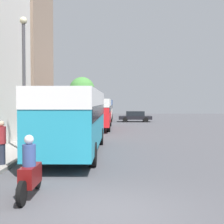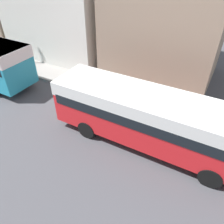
{
  "view_description": "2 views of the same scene",
  "coord_description": "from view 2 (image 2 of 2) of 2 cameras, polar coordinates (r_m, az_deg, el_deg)",
  "views": [
    {
      "loc": [
        0.16,
        -7.3,
        2.64
      ],
      "look_at": [
        -0.24,
        24.6,
        1.56
      ],
      "focal_mm": 50.0,
      "sensor_mm": 36.0,
      "label": 1
    },
    {
      "loc": [
        6.46,
        24.97,
        8.18
      ],
      "look_at": [
        -1.95,
        20.32,
        0.92
      ],
      "focal_mm": 35.0,
      "sensor_mm": 36.0,
      "label": 2
    }
  ],
  "objects": [
    {
      "name": "bus_following",
      "position": [
        10.47,
        10.65,
        -0.77
      ],
      "size": [
        2.52,
        10.08,
        2.86
      ],
      "color": "red",
      "rests_on": "ground_plane"
    }
  ]
}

